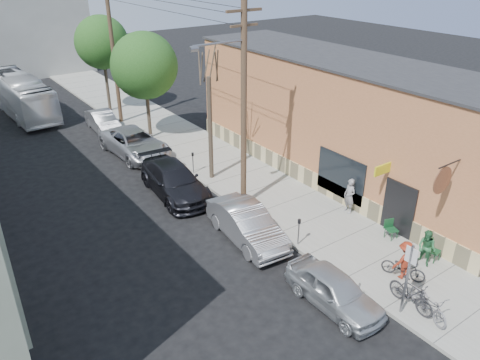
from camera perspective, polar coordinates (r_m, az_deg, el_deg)
ground at (r=18.97m, az=3.59°, el=-11.53°), size 120.00×120.00×0.00m
sidewalk at (r=28.85m, az=-3.54°, el=2.62°), size 4.50×58.00×0.15m
cafe_building at (r=26.24m, az=12.35°, el=7.17°), size 6.60×20.20×6.61m
sign_post at (r=17.01m, az=19.79°, el=-10.64°), size 0.07×0.45×2.80m
parking_meter_near at (r=20.16m, az=7.19°, el=-5.79°), size 0.14×0.14×1.24m
parking_meter_far at (r=26.55m, az=-5.76°, el=2.51°), size 0.14×0.14×1.24m
utility_pole_near at (r=21.45m, az=0.33°, el=9.44°), size 3.57×0.28×10.00m
utility_pole_far at (r=34.91m, az=-15.22°, el=15.02°), size 1.80×0.28×10.00m
tree_bare at (r=25.21m, az=-3.64°, el=6.19°), size 0.24×0.24×5.67m
tree_leafy_mid at (r=31.29m, az=-11.59°, el=13.48°), size 4.28×4.28×6.98m
tree_leafy_far at (r=37.85m, az=-16.50°, el=15.78°), size 3.97×3.97×7.26m
patio_chair_a at (r=21.67m, az=18.00°, el=-5.75°), size 0.64×0.64×0.88m
patio_chair_b at (r=20.82m, az=22.54°, el=-7.99°), size 0.59×0.59×0.88m
patron_grey at (r=23.01m, az=13.20°, el=-1.90°), size 0.47×0.67×1.75m
patron_green at (r=20.24m, az=21.79°, el=-7.72°), size 0.62×0.78×1.56m
cyclist at (r=19.21m, az=19.46°, el=-9.20°), size 1.14×0.81×1.60m
cyclist_bike at (r=19.40m, az=19.30°, el=-10.05°), size 1.19×1.79×0.89m
parked_bike_a at (r=17.99m, az=20.13°, el=-12.92°), size 0.64×1.91×1.13m
parked_bike_b at (r=17.93m, az=22.01°, el=-13.70°), size 1.25×2.03×1.01m
car_0 at (r=17.50m, az=11.41°, el=-12.99°), size 1.65×4.02×1.37m
car_1 at (r=20.63m, az=0.82°, el=-5.40°), size 2.10×4.91×1.57m
car_2 at (r=24.62m, az=-8.02°, el=-0.07°), size 2.74×5.72×1.61m
car_3 at (r=29.94m, az=-12.69°, el=4.39°), size 2.94×5.83×1.58m
car_4 at (r=34.79m, az=-16.36°, el=6.87°), size 1.69×4.28×1.39m
bus at (r=40.55m, az=-25.14°, el=9.35°), size 2.98×10.93×3.02m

